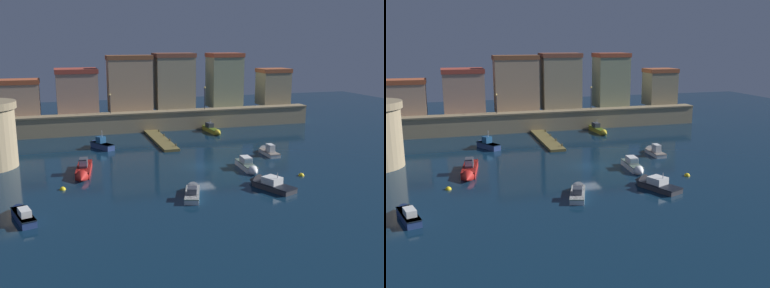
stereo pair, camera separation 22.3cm
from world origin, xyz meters
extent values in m
plane|color=#0C2338|center=(0.00, 0.00, 0.00)|extent=(129.41, 129.41, 0.00)
cube|color=#9E8966|center=(0.00, 22.73, 1.48)|extent=(52.98, 2.32, 2.96)
cube|color=#817053|center=(0.00, 22.73, 3.08)|extent=(52.98, 2.62, 0.24)
cube|color=tan|center=(-22.12, 25.95, 5.43)|extent=(7.44, 4.13, 4.95)
cube|color=#AC4E2D|center=(-22.12, 25.95, 8.26)|extent=(7.73, 4.30, 0.70)
cube|color=tan|center=(-12.65, 26.64, 6.16)|extent=(6.39, 5.50, 6.41)
cube|color=#A53C2E|center=(-12.65, 26.64, 9.71)|extent=(6.65, 5.72, 0.70)
cube|color=tan|center=(-4.21, 25.45, 7.18)|extent=(7.11, 3.12, 8.45)
cube|color=brown|center=(-4.21, 25.45, 11.76)|extent=(7.39, 3.24, 0.70)
cube|color=tan|center=(3.41, 26.02, 7.32)|extent=(6.52, 4.26, 8.72)
cube|color=brown|center=(3.41, 26.02, 12.03)|extent=(6.78, 4.43, 0.70)
cube|color=#9B9F75|center=(12.64, 26.17, 7.29)|extent=(5.53, 4.56, 8.66)
cube|color=#AD4B2F|center=(12.64, 26.17, 11.97)|extent=(5.75, 4.74, 0.70)
cube|color=#9B8C6A|center=(22.11, 26.01, 5.88)|extent=(5.19, 4.25, 5.84)
cube|color=#A04F2E|center=(22.11, 26.01, 9.15)|extent=(5.39, 4.42, 0.70)
cube|color=brown|center=(-1.70, 14.64, 0.18)|extent=(2.15, 13.86, 0.36)
cylinder|color=#473E20|center=(-0.74, 19.84, 0.35)|extent=(0.20, 0.20, 0.70)
cylinder|color=#473E20|center=(-0.74, 16.37, 0.35)|extent=(0.20, 0.20, 0.70)
cylinder|color=#473E20|center=(-0.74, 12.91, 0.35)|extent=(0.20, 0.20, 0.70)
cylinder|color=#473E20|center=(-0.74, 9.44, 0.35)|extent=(0.20, 0.20, 0.70)
cylinder|color=black|center=(-7.87, 22.73, 4.60)|extent=(0.12, 0.12, 2.80)
sphere|color=#F9D172|center=(-7.87, 22.73, 6.14)|extent=(0.32, 0.32, 0.32)
cylinder|color=black|center=(7.84, 22.73, 4.93)|extent=(0.12, 0.12, 3.48)
sphere|color=#F9D172|center=(7.84, 22.73, 6.82)|extent=(0.32, 0.32, 0.32)
cube|color=#333338|center=(4.02, -10.27, 0.28)|extent=(3.29, 4.66, 0.55)
cone|color=#333338|center=(2.96, -7.77, 0.28)|extent=(2.00, 1.76, 1.66)
cube|color=black|center=(4.02, -10.27, 0.51)|extent=(3.35, 4.75, 0.08)
cube|color=silver|center=(3.90, -10.00, 0.90)|extent=(1.99, 2.08, 0.69)
cylinder|color=#B2B2B7|center=(4.15, -10.59, 1.18)|extent=(0.08, 0.08, 1.25)
cube|color=gold|center=(7.69, 18.93, 0.35)|extent=(1.39, 5.12, 0.69)
cone|color=gold|center=(7.86, 15.75, 0.35)|extent=(1.14, 1.45, 1.07)
cube|color=#556B1B|center=(7.69, 18.93, 0.65)|extent=(1.42, 5.23, 0.08)
cube|color=#333842|center=(7.66, 19.65, 1.05)|extent=(0.97, 1.67, 0.71)
cylinder|color=#B2B2B7|center=(7.68, 19.18, 1.34)|extent=(0.08, 0.08, 1.29)
cube|color=red|center=(-13.56, 1.24, 0.39)|extent=(2.24, 5.75, 0.78)
cone|color=red|center=(-14.04, -2.18, 0.39)|extent=(1.58, 1.58, 1.40)
cube|color=#470F0F|center=(-13.56, 1.24, 0.74)|extent=(2.28, 5.87, 0.08)
cube|color=#333842|center=(-13.61, 0.85, 1.27)|extent=(1.02, 1.44, 0.99)
cube|color=#99B7C6|center=(-13.71, 0.19, 1.32)|extent=(0.76, 0.16, 0.60)
cube|color=navy|center=(-10.35, 12.31, 0.39)|extent=(2.95, 4.12, 0.79)
cone|color=navy|center=(-11.58, 14.55, 0.39)|extent=(1.50, 1.52, 1.08)
cube|color=#0D1E31|center=(-10.35, 12.31, 0.75)|extent=(3.01, 4.20, 0.08)
cube|color=navy|center=(-10.51, 12.60, 1.22)|extent=(1.36, 1.41, 0.86)
cube|color=#99B7C6|center=(-10.77, 13.07, 1.26)|extent=(0.78, 0.46, 0.52)
cylinder|color=#B2B2B7|center=(-10.35, 12.31, 1.67)|extent=(0.08, 0.08, 1.76)
cube|color=white|center=(-4.41, -10.08, 0.27)|extent=(2.61, 4.45, 0.55)
cone|color=white|center=(-3.54, -7.55, 0.27)|extent=(1.56, 1.53, 1.24)
cube|color=slate|center=(-4.41, -10.08, 0.51)|extent=(2.66, 4.54, 0.08)
cube|color=#333842|center=(-4.55, -10.51, 0.84)|extent=(1.19, 1.39, 0.58)
cube|color=white|center=(9.86, 2.49, 0.25)|extent=(1.43, 3.73, 0.49)
cone|color=white|center=(9.91, 4.81, 0.25)|extent=(1.31, 1.06, 1.28)
cube|color=gray|center=(9.86, 2.49, 0.45)|extent=(1.46, 3.81, 0.08)
cube|color=silver|center=(9.86, 2.25, 0.98)|extent=(0.78, 1.33, 0.97)
cube|color=#99B7C6|center=(9.87, 2.91, 1.03)|extent=(0.67, 0.07, 0.58)
cube|color=navy|center=(-19.26, -11.49, 0.33)|extent=(2.23, 4.25, 0.65)
cone|color=navy|center=(-19.97, -9.02, 0.33)|extent=(1.36, 1.40, 1.09)
cube|color=black|center=(-19.26, -11.49, 0.61)|extent=(2.27, 4.33, 0.08)
cube|color=silver|center=(-19.11, -12.00, 0.94)|extent=(1.20, 1.65, 0.56)
cube|color=#99B7C6|center=(-19.32, -11.29, 0.97)|extent=(0.73, 0.26, 0.34)
cube|color=white|center=(4.44, -2.47, 0.33)|extent=(1.55, 4.42, 0.67)
cone|color=white|center=(4.26, -5.20, 0.33)|extent=(1.28, 1.29, 1.20)
cube|color=#55685B|center=(4.44, -2.47, 0.63)|extent=(1.58, 4.51, 0.08)
cube|color=silver|center=(4.45, -2.33, 1.02)|extent=(1.12, 1.75, 0.71)
cube|color=#99B7C6|center=(4.39, -3.18, 1.06)|extent=(0.92, 0.12, 0.43)
sphere|color=yellow|center=(-16.01, -4.17, 0.00)|extent=(0.61, 0.61, 0.61)
sphere|color=yellow|center=(9.02, -6.91, 0.00)|extent=(0.64, 0.64, 0.64)
camera|label=1|loc=(-16.24, -48.60, 14.38)|focal=42.29mm
camera|label=2|loc=(-16.03, -48.66, 14.38)|focal=42.29mm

